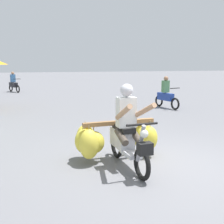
{
  "coord_description": "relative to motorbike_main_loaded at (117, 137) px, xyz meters",
  "views": [
    {
      "loc": [
        -2.52,
        -4.47,
        1.94
      ],
      "look_at": [
        -0.76,
        1.16,
        0.9
      ],
      "focal_mm": 44.01,
      "sensor_mm": 36.0,
      "label": 1
    }
  ],
  "objects": [
    {
      "name": "motorbike_main_loaded",
      "position": [
        0.0,
        0.0,
        0.0
      ],
      "size": [
        1.81,
        1.78,
        1.58
      ],
      "color": "black",
      "rests_on": "ground"
    },
    {
      "name": "ground_plane",
      "position": [
        0.86,
        -0.51,
        -0.51
      ],
      "size": [
        120.0,
        120.0,
        0.0
      ],
      "primitive_type": "plane",
      "color": "slate"
    },
    {
      "name": "motorbike_distant_ahead_left",
      "position": [
        -2.5,
        15.11,
        0.06
      ],
      "size": [
        0.85,
        1.49,
        1.4
      ],
      "color": "black",
      "rests_on": "ground"
    },
    {
      "name": "motorbike_distant_ahead_right",
      "position": [
        4.21,
        5.8,
        0.06
      ],
      "size": [
        0.56,
        1.61,
        1.4
      ],
      "color": "black",
      "rests_on": "ground"
    }
  ]
}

